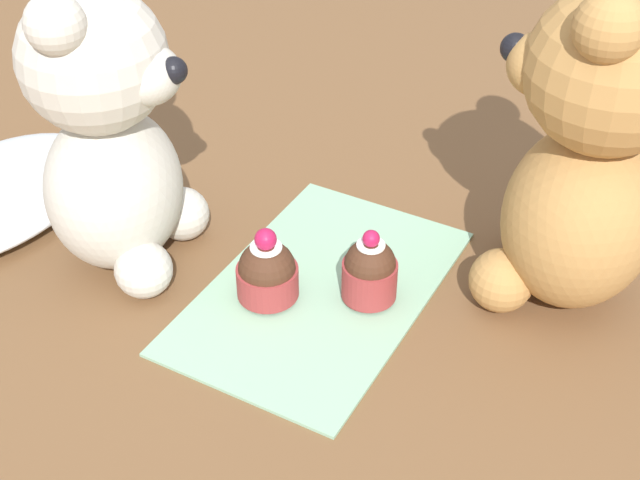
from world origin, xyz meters
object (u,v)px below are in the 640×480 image
Objects in this scene: cupcake_near_cream_bear at (267,272)px; teddy_bear_tan at (588,154)px; teddy_bear_cream at (110,134)px; cupcake_near_tan_bear at (370,271)px.

teddy_bear_tan is at bearing -58.29° from cupcake_near_cream_bear.
teddy_bear_tan is at bearing -81.18° from teddy_bear_cream.
teddy_bear_cream is at bearing 102.94° from cupcake_near_tan_bear.
cupcake_near_cream_bear is 0.09m from cupcake_near_tan_bear.
teddy_bear_tan reaches higher than cupcake_near_cream_bear.
teddy_bear_cream reaches higher than cupcake_near_cream_bear.
cupcake_near_cream_bear is 1.00× the size of cupcake_near_tan_bear.
cupcake_near_cream_bear and cupcake_near_tan_bear have the same top height.
teddy_bear_cream is 3.90× the size of cupcake_near_cream_bear.
cupcake_near_tan_bear is (0.04, -0.08, 0.00)m from cupcake_near_cream_bear.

